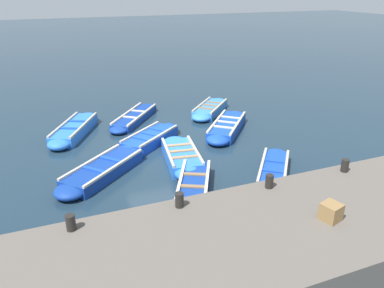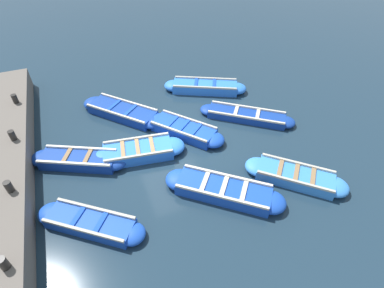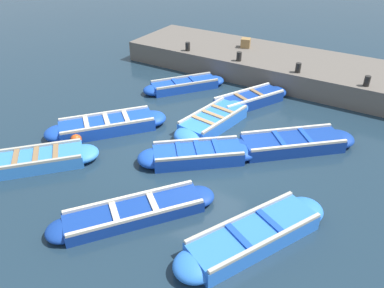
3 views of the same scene
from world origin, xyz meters
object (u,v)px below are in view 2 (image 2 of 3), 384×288
object	(u,v)px
boat_end_of_row	(90,223)
bollard_mid_north	(12,135)
boat_near_quay	(246,116)
buoy_orange_near	(258,187)
boat_drifting	(123,112)
bollard_south	(3,263)
boat_broadside	(79,160)
boat_mid_row	(138,151)
boat_inner_gap	(205,87)
boat_stern_in	(295,176)
bollard_mid_south	(9,187)
bollard_north	(15,99)
boat_centre	(184,130)
boat_alongside	(224,190)

from	to	relation	value
boat_end_of_row	bollard_mid_north	bearing A→B (deg)	-64.09
boat_near_quay	buoy_orange_near	bearing A→B (deg)	65.71
boat_drifting	bollard_south	size ratio (longest dim) A/B	9.87
boat_broadside	bollard_mid_north	xyz separation A→B (m)	(1.80, -1.07, 0.82)
boat_broadside	boat_end_of_row	size ratio (longest dim) A/B	1.09
boat_mid_row	boat_inner_gap	bearing A→B (deg)	-141.86
boat_mid_row	boat_end_of_row	world-z (taller)	boat_mid_row
boat_stern_in	bollard_mid_south	distance (m)	8.47
boat_stern_in	bollard_north	size ratio (longest dim) A/B	8.48
boat_inner_gap	boat_end_of_row	bearing A→B (deg)	42.55
boat_end_of_row	bollard_mid_north	xyz separation A→B (m)	(1.82, -3.75, 0.85)
boat_drifting	boat_mid_row	bearing A→B (deg)	89.95
boat_mid_row	buoy_orange_near	size ratio (longest dim) A/B	10.33
boat_drifting	boat_broadside	distance (m)	2.98
boat_drifting	boat_end_of_row	size ratio (longest dim) A/B	1.14
boat_inner_gap	bollard_mid_south	size ratio (longest dim) A/B	10.64
boat_centre	boat_mid_row	size ratio (longest dim) A/B	0.91
bollard_mid_south	boat_drifting	bearing A→B (deg)	-137.06
boat_end_of_row	bollard_mid_south	world-z (taller)	bollard_mid_south
boat_inner_gap	bollard_mid_north	size ratio (longest dim) A/B	10.64
boat_near_quay	buoy_orange_near	xyz separation A→B (m)	(1.54, 3.42, 0.01)
boat_drifting	boat_stern_in	xyz separation A→B (m)	(-4.39, 5.60, -0.01)
boat_near_quay	bollard_north	xyz separation A→B (m)	(8.39, -3.30, 0.86)
boat_inner_gap	boat_drifting	bearing A→B (deg)	7.19
bollard_mid_north	bollard_north	bearing A→B (deg)	-90.00
boat_drifting	boat_mid_row	distance (m)	2.58
boat_stern_in	bollard_south	size ratio (longest dim) A/B	8.48
buoy_orange_near	bollard_mid_south	bearing A→B (deg)	-16.28
boat_stern_in	boat_mid_row	world-z (taller)	boat_mid_row
bollard_north	bollard_mid_north	world-z (taller)	same
bollard_north	boat_alongside	bearing A→B (deg)	131.71
boat_mid_row	bollard_mid_south	world-z (taller)	bollard_mid_south
boat_end_of_row	bollard_mid_south	xyz separation A→B (m)	(1.82, -1.38, 0.85)
boat_near_quay	boat_end_of_row	distance (m)	7.14
boat_centre	boat_mid_row	bearing A→B (deg)	16.09
boat_centre	boat_near_quay	size ratio (longest dim) A/B	0.89
boat_drifting	boat_end_of_row	bearing A→B (deg)	68.19
boat_drifting	boat_mid_row	xyz separation A→B (m)	(0.00, 2.58, 0.01)
boat_near_quay	boat_inner_gap	distance (m)	2.68
boat_alongside	boat_mid_row	size ratio (longest dim) A/B	1.01
boat_mid_row	boat_stern_in	bearing A→B (deg)	145.51
boat_mid_row	boat_end_of_row	size ratio (longest dim) A/B	1.13
boat_stern_in	boat_end_of_row	world-z (taller)	boat_stern_in
bollard_south	buoy_orange_near	size ratio (longest dim) A/B	1.06
boat_drifting	bollard_mid_south	xyz separation A→B (m)	(3.78, 3.52, 0.83)
boat_alongside	boat_mid_row	distance (m)	3.34
boat_drifting	buoy_orange_near	distance (m)	6.31
boat_end_of_row	bollard_mid_south	bearing A→B (deg)	-37.24
bollard_south	buoy_orange_near	distance (m)	6.91
boat_end_of_row	bollard_south	size ratio (longest dim) A/B	8.66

